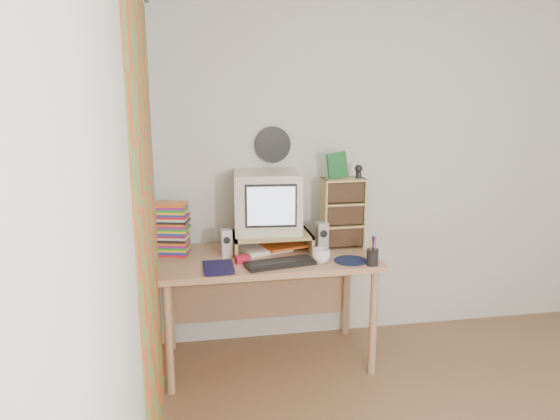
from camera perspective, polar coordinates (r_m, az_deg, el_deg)
name	(u,v)px	position (r m, az deg, el deg)	size (l,w,h in m)	color
back_wall	(398,167)	(4.07, 12.24, 4.45)	(3.50, 3.50, 0.00)	silver
left_wall	(129,251)	(2.07, -15.46, -4.20)	(3.50, 3.50, 0.00)	silver
curtain	(149,240)	(2.55, -13.52, -3.11)	(2.20, 2.20, 0.00)	#D3471D
wall_disc	(273,145)	(3.77, -0.78, 6.83)	(0.25, 0.25, 0.02)	black
desk	(265,272)	(3.67, -1.54, -6.46)	(1.40, 0.70, 0.75)	tan
monitor_riser	(272,237)	(3.64, -0.88, -2.83)	(0.52, 0.30, 0.12)	tan
crt_monitor	(267,202)	(3.63, -1.36, 0.81)	(0.42, 0.42, 0.40)	beige
speaker_left	(226,243)	(3.54, -5.62, -3.42)	(0.07, 0.07, 0.18)	silver
speaker_right	(322,236)	(3.66, 4.42, -2.76)	(0.07, 0.07, 0.19)	silver
keyboard	(280,263)	(3.37, 0.02, -5.58)	(0.43, 0.14, 0.03)	black
dvd_stack	(173,233)	(3.62, -11.11, -2.41)	(0.20, 0.14, 0.28)	brown
cd_rack	(343,213)	(3.72, 6.58, -0.30)	(0.28, 0.15, 0.47)	tan
mug	(321,256)	(3.42, 4.32, -4.80)	(0.11, 0.11, 0.09)	white
diary	(203,267)	(3.32, -8.01, -5.87)	(0.22, 0.17, 0.04)	#110E36
mousepad	(351,261)	(3.49, 7.40, -5.26)	(0.21, 0.21, 0.00)	#0F1A32
pen_cup	(373,254)	(3.41, 9.65, -4.54)	(0.07, 0.07, 0.14)	black
papers	(272,247)	(3.67, -0.89, -3.86)	(0.31, 0.23, 0.04)	white
red_box	(243,259)	(3.42, -3.88, -5.18)	(0.09, 0.06, 0.04)	red
game_box	(337,165)	(3.66, 5.98, 4.66)	(0.13, 0.03, 0.17)	#1A5D29
webcam	(359,171)	(3.69, 8.21, 4.02)	(0.05, 0.05, 0.09)	black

